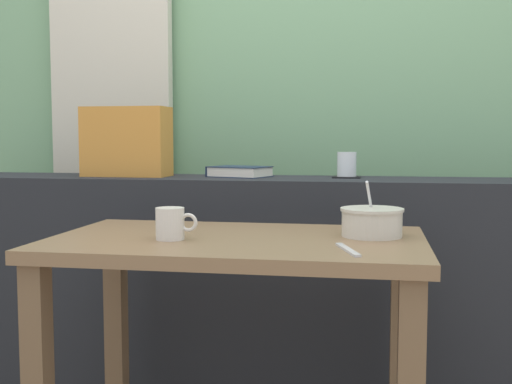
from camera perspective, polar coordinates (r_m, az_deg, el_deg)
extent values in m
cube|color=#7AAD7F|center=(2.96, 3.21, 13.15)|extent=(4.80, 0.08, 2.80)
cube|color=beige|center=(3.05, -12.65, 9.95)|extent=(0.56, 0.06, 2.50)
cube|color=#23262B|center=(2.40, 1.37, -8.61)|extent=(2.80, 0.35, 0.83)
cube|color=brown|center=(2.20, -12.21, -12.13)|extent=(0.06, 0.06, 0.67)
cube|color=brown|center=(2.05, 12.60, -13.42)|extent=(0.06, 0.06, 0.67)
cube|color=#846647|center=(1.75, -1.78, -4.58)|extent=(1.00, 0.60, 0.03)
cube|color=black|center=(2.37, 8.00, 1.32)|extent=(0.10, 0.10, 0.00)
cylinder|color=white|center=(2.37, 8.01, 2.45)|extent=(0.07, 0.07, 0.09)
cylinder|color=#BC3D51|center=(2.37, 8.01, 2.24)|extent=(0.06, 0.06, 0.07)
cube|color=#1E2D47|center=(2.40, -1.41, 1.39)|extent=(0.24, 0.21, 0.00)
cube|color=silver|center=(2.40, -1.41, 1.81)|extent=(0.23, 0.20, 0.03)
cube|color=#1E2D47|center=(2.40, -1.41, 2.24)|extent=(0.24, 0.21, 0.00)
cube|color=#1E2D47|center=(2.46, -3.47, 1.87)|extent=(0.06, 0.15, 0.04)
cube|color=#D18938|center=(2.48, -11.34, 4.37)|extent=(0.32, 0.15, 0.26)
cylinder|color=beige|center=(1.79, 10.19, -2.65)|extent=(0.16, 0.16, 0.08)
cylinder|color=beige|center=(1.78, 10.20, -1.54)|extent=(0.17, 0.17, 0.01)
cylinder|color=brown|center=(1.79, 10.18, -2.98)|extent=(0.14, 0.14, 0.05)
cylinder|color=silver|center=(1.81, 10.06, -1.02)|extent=(0.03, 0.12, 0.13)
ellipsoid|color=silver|center=(1.83, 10.05, -2.31)|extent=(0.03, 0.05, 0.01)
cube|color=silver|center=(1.56, 8.10, -5.06)|extent=(0.07, 0.17, 0.01)
cylinder|color=silver|center=(1.72, -7.59, -2.79)|extent=(0.08, 0.08, 0.08)
torus|color=silver|center=(1.71, -6.00, -2.69)|extent=(0.05, 0.01, 0.05)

